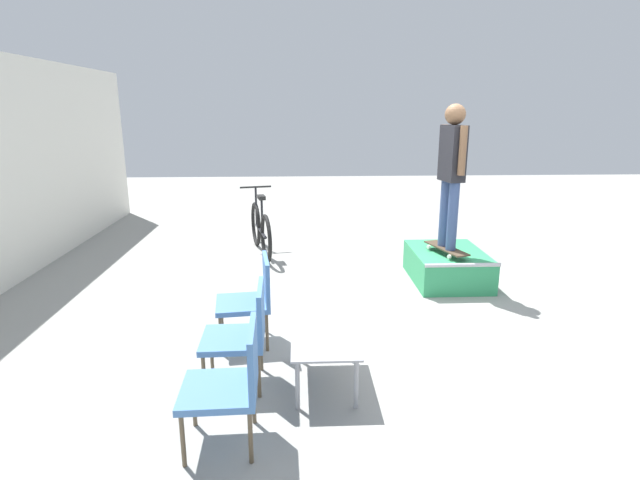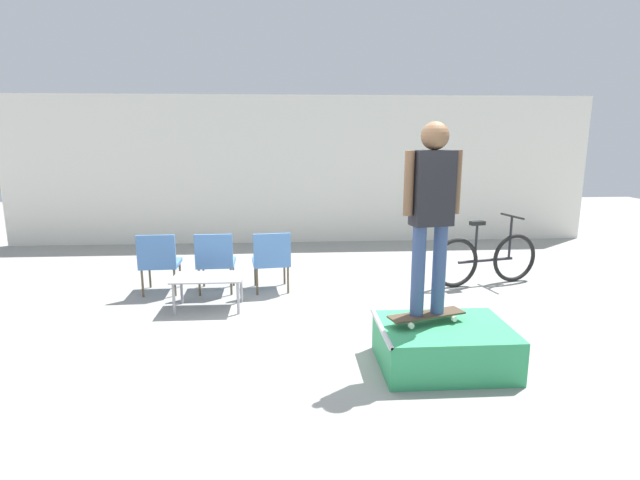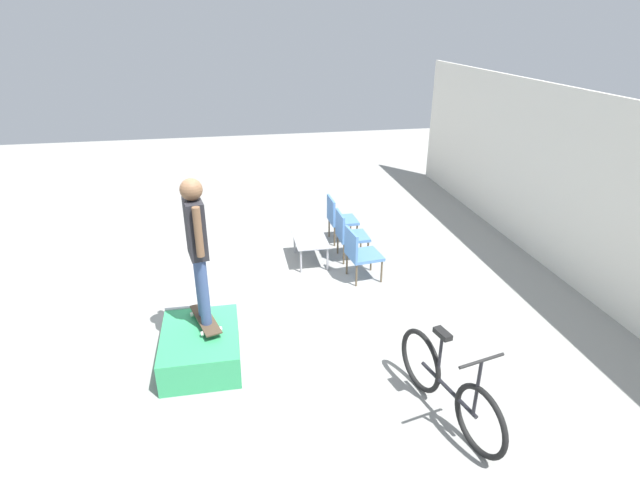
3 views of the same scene
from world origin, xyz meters
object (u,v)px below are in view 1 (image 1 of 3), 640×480
object	(u,v)px
skate_ramp_box	(447,266)
coffee_table	(324,341)
patio_chair_center	(243,330)
patio_chair_left	(232,380)
bicycle	(261,229)
patio_chair_right	(252,296)
skateboard_on_ramp	(446,248)
person_skater	(452,164)

from	to	relation	value
skate_ramp_box	coffee_table	xyz separation A→B (m)	(-2.54, 1.82, 0.17)
coffee_table	patio_chair_center	distance (m)	0.69
coffee_table	patio_chair_left	bearing A→B (deg)	139.04
coffee_table	patio_chair_left	distance (m)	1.04
coffee_table	patio_chair_left	world-z (taller)	patio_chair_left
coffee_table	bicycle	distance (m)	4.09
patio_chair_center	patio_chair_right	xyz separation A→B (m)	(0.79, 0.00, 0.00)
skateboard_on_ramp	coffee_table	world-z (taller)	skateboard_on_ramp
patio_chair_right	coffee_table	bearing A→B (deg)	33.45
skateboard_on_ramp	patio_chair_right	size ratio (longest dim) A/B	0.91
skate_ramp_box	coffee_table	size ratio (longest dim) A/B	1.42
skateboard_on_ramp	patio_chair_left	world-z (taller)	patio_chair_left
person_skater	coffee_table	distance (m)	3.19
coffee_table	bicycle	bearing A→B (deg)	11.53
patio_chair_right	patio_chair_center	bearing A→B (deg)	-6.97
patio_chair_center	bicycle	world-z (taller)	bicycle
patio_chair_left	patio_chair_center	distance (m)	0.78
person_skater	bicycle	bearing A→B (deg)	46.54
skate_ramp_box	bicycle	world-z (taller)	bicycle
skate_ramp_box	skateboard_on_ramp	xyz separation A→B (m)	(-0.16, 0.08, 0.29)
skate_ramp_box	person_skater	bearing A→B (deg)	153.71
skate_ramp_box	patio_chair_center	world-z (taller)	patio_chair_center
patio_chair_center	patio_chair_right	size ratio (longest dim) A/B	1.00
bicycle	coffee_table	bearing A→B (deg)	178.39
patio_chair_center	bicycle	size ratio (longest dim) A/B	0.51
person_skater	patio_chair_right	distance (m)	3.10
person_skater	bicycle	distance (m)	3.26
skate_ramp_box	patio_chair_center	xyz separation A→B (m)	(-2.53, 2.50, 0.29)
patio_chair_center	skate_ramp_box	bearing A→B (deg)	133.81
skateboard_on_ramp	patio_chair_center	distance (m)	3.39
skateboard_on_ramp	bicycle	size ratio (longest dim) A/B	0.46
patio_chair_left	patio_chair_right	size ratio (longest dim) A/B	1.00
coffee_table	patio_chair_right	bearing A→B (deg)	40.47
patio_chair_center	patio_chair_right	distance (m)	0.79
skate_ramp_box	person_skater	size ratio (longest dim) A/B	0.69
skate_ramp_box	patio_chair_center	size ratio (longest dim) A/B	1.44
skateboard_on_ramp	patio_chair_center	xyz separation A→B (m)	(-2.38, 2.42, -0.01)
skate_ramp_box	patio_chair_right	bearing A→B (deg)	124.88
coffee_table	patio_chair_left	xyz separation A→B (m)	(-0.78, 0.68, 0.11)
skate_ramp_box	patio_chair_left	world-z (taller)	patio_chair_left
skate_ramp_box	patio_chair_right	xyz separation A→B (m)	(-1.74, 2.50, 0.29)
person_skater	patio_chair_center	distance (m)	3.57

